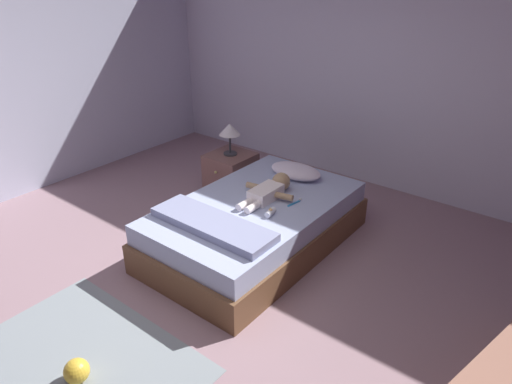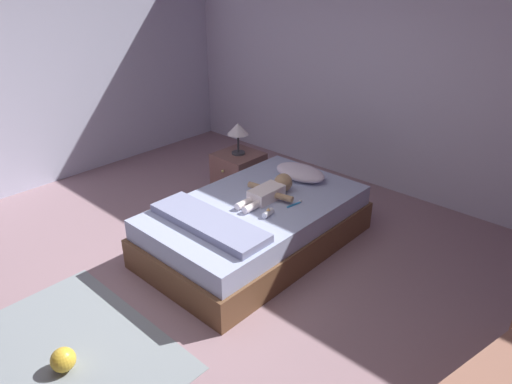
% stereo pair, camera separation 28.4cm
% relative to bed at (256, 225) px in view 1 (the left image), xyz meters
% --- Properties ---
extents(ground_plane, '(8.00, 8.00, 0.00)m').
position_rel_bed_xyz_m(ground_plane, '(0.21, -1.02, -0.22)').
color(ground_plane, gray).
extents(wall_behind_bed, '(8.00, 0.12, 2.87)m').
position_rel_bed_xyz_m(wall_behind_bed, '(0.21, 1.98, 1.21)').
color(wall_behind_bed, silver).
rests_on(wall_behind_bed, ground_plane).
extents(bed, '(1.21, 2.02, 0.46)m').
position_rel_bed_xyz_m(bed, '(0.00, 0.00, 0.00)').
color(bed, brown).
rests_on(bed, ground_plane).
extents(pillow, '(0.53, 0.32, 0.12)m').
position_rel_bed_xyz_m(pillow, '(-0.03, 0.67, 0.29)').
color(pillow, silver).
rests_on(pillow, bed).
extents(baby, '(0.50, 0.64, 0.17)m').
position_rel_bed_xyz_m(baby, '(0.03, 0.16, 0.30)').
color(baby, white).
rests_on(baby, bed).
extents(toothbrush, '(0.04, 0.17, 0.02)m').
position_rel_bed_xyz_m(toothbrush, '(0.28, 0.19, 0.24)').
color(toothbrush, '#3096D9').
rests_on(toothbrush, bed).
extents(nightstand, '(0.46, 0.49, 0.46)m').
position_rel_bed_xyz_m(nightstand, '(-0.91, 0.70, 0.01)').
color(nightstand, brown).
rests_on(nightstand, ground_plane).
extents(lamp, '(0.23, 0.23, 0.35)m').
position_rel_bed_xyz_m(lamp, '(-0.91, 0.70, 0.51)').
color(lamp, '#333338').
rests_on(lamp, nightstand).
extents(rug, '(1.58, 1.15, 0.01)m').
position_rel_bed_xyz_m(rug, '(-0.03, -1.84, -0.22)').
color(rug, gray).
rests_on(rug, ground_plane).
extents(toy_ball, '(0.16, 0.16, 0.16)m').
position_rel_bed_xyz_m(toy_ball, '(0.08, -1.90, -0.14)').
color(toy_ball, gold).
rests_on(toy_ball, rug).
extents(blanket, '(1.09, 0.34, 0.07)m').
position_rel_bed_xyz_m(blanket, '(-0.00, -0.56, 0.27)').
color(blanket, '#8B92B7').
rests_on(blanket, bed).
extents(baby_bottle, '(0.07, 0.12, 0.07)m').
position_rel_bed_xyz_m(baby_bottle, '(0.24, -0.11, 0.26)').
color(baby_bottle, white).
rests_on(baby_bottle, bed).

